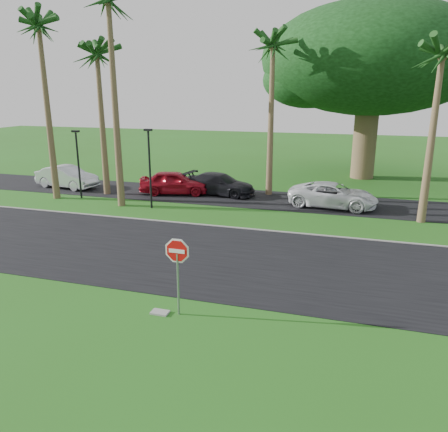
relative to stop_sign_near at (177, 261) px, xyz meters
The scene contains 18 objects.
ground 3.52m from the stop_sign_near, 99.46° to the left, with size 120.00×120.00×0.00m, color #245715.
road 5.33m from the stop_sign_near, 95.71° to the left, with size 120.00×8.00×0.02m, color black.
parking_strip 15.61m from the stop_sign_near, 91.85° to the left, with size 120.00×5.00×0.02m, color black.
curb 9.23m from the stop_sign_near, 93.16° to the left, with size 120.00×0.12×0.06m, color gray.
stop_sign_near is the anchor object (origin of this frame).
palm_left_far 19.90m from the stop_sign_near, 138.37° to the left, with size 5.00×5.00×11.50m.
palm_left_mid 19.10m from the stop_sign_near, 128.16° to the left, with size 5.00×5.00×10.00m.
palm_left_near 17.07m from the stop_sign_near, 126.47° to the left, with size 5.00×5.00×12.50m.
palm_center 18.54m from the stop_sign_near, 91.68° to the left, with size 5.00×5.00×10.50m.
palm_right_near 16.81m from the stop_sign_near, 56.82° to the left, with size 5.00×5.00×9.50m.
canopy_tree 26.58m from the stop_sign_near, 77.59° to the left, with size 16.50×16.50×13.12m.
streetlight_left 17.34m from the stop_sign_near, 133.83° to the left, with size 0.45×0.25×4.34m.
streetlight_right 13.24m from the stop_sign_near, 119.48° to the left, with size 0.45×0.25×4.64m.
car_silver 20.99m from the stop_sign_near, 134.74° to the left, with size 1.64×4.70×1.55m, color silver.
car_red 16.66m from the stop_sign_near, 113.36° to the left, with size 1.86×4.62×1.57m, color maroon.
car_dark 16.46m from the stop_sign_near, 102.88° to the left, with size 1.97×4.86×1.41m, color black.
car_minivan 15.31m from the stop_sign_near, 75.62° to the left, with size 2.39×5.18×1.44m, color silver.
utility_slab 1.85m from the stop_sign_near, 168.30° to the right, with size 0.55×0.35×0.06m, color gray.
Camera 1 is at (5.36, -14.30, 6.68)m, focal length 35.00 mm.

